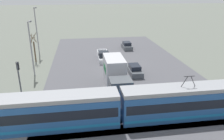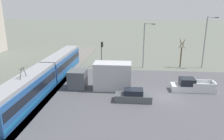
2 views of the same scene
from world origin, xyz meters
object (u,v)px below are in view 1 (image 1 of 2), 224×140
light_rail_tram (120,107)px  box_truck (115,74)px  street_lamp_mid_block (37,29)px  street_tree (34,49)px  sedan_car_1 (135,70)px  street_lamp_near_crossing (31,45)px  traffic_light_pole (19,76)px  pickup_truck (103,57)px  sedan_car_0 (127,46)px

light_rail_tram → box_truck: size_ratio=3.20×
street_lamp_mid_block → street_tree: bearing=89.7°
sedan_car_1 → street_lamp_near_crossing: size_ratio=0.53×
street_tree → street_lamp_near_crossing: street_lamp_near_crossing is taller
sedan_car_1 → street_tree: (16.36, -8.85, 1.74)m
sedan_car_1 → traffic_light_pole: bearing=-159.0°
pickup_truck → sedan_car_0: 9.41m
pickup_truck → sedan_car_0: pickup_truck is taller
sedan_car_1 → traffic_light_pole: (15.45, 5.93, 2.40)m
light_rail_tram → sedan_car_0: light_rail_tram is taller
light_rail_tram → sedan_car_1: light_rail_tram is taller
traffic_light_pole → sedan_car_1: bearing=-159.0°
pickup_truck → street_tree: (12.34, -0.98, 1.70)m
sedan_car_1 → traffic_light_pole: traffic_light_pole is taller
pickup_truck → sedan_car_0: (-6.03, -7.23, -0.02)m
light_rail_tram → sedan_car_1: (-4.63, -12.35, -1.00)m
sedan_car_1 → traffic_light_pole: 16.72m
traffic_light_pole → street_tree: 14.83m
street_tree → street_lamp_near_crossing: 7.27m
pickup_truck → street_tree: street_tree is taller
traffic_light_pole → street_lamp_near_crossing: (-0.07, -7.96, 1.65)m
box_truck → street_lamp_mid_block: 21.51m
sedan_car_0 → sedan_car_1: size_ratio=0.97×
pickup_truck → traffic_light_pole: 18.08m
street_tree → sedan_car_1: bearing=151.6°
traffic_light_pole → street_tree: (0.92, -14.78, -0.65)m
box_truck → sedan_car_0: (-5.69, -19.13, -1.09)m
pickup_truck → street_lamp_mid_block: (12.32, -5.13, 4.58)m
light_rail_tram → street_lamp_mid_block: street_lamp_mid_block is taller
box_truck → street_lamp_near_crossing: bearing=-27.4°
box_truck → pickup_truck: (0.33, -11.90, -1.06)m
street_lamp_near_crossing → street_lamp_mid_block: size_ratio=0.88×
pickup_truck → street_lamp_near_crossing: (11.35, 5.85, 4.00)m
light_rail_tram → street_lamp_mid_block: 28.17m
light_rail_tram → pickup_truck: 20.26m
box_truck → pickup_truck: bearing=-88.4°
sedan_car_1 → traffic_light_pole: size_ratio=0.93×
box_truck → pickup_truck: box_truck is taller
street_tree → sedan_car_0: bearing=-161.2°
box_truck → street_lamp_near_crossing: street_lamp_near_crossing is taller
box_truck → traffic_light_pole: (11.76, 1.91, 1.29)m
light_rail_tram → pickup_truck: size_ratio=4.77×
sedan_car_0 → street_lamp_mid_block: size_ratio=0.46×
pickup_truck → street_tree: 12.50m
sedan_car_1 → street_tree: size_ratio=0.82×
street_tree → street_lamp_near_crossing: bearing=98.3°
sedan_car_0 → sedan_car_1: sedan_car_0 is taller
light_rail_tram → traffic_light_pole: traffic_light_pole is taller
box_truck → traffic_light_pole: traffic_light_pole is taller
light_rail_tram → street_lamp_mid_block: size_ratio=2.93×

